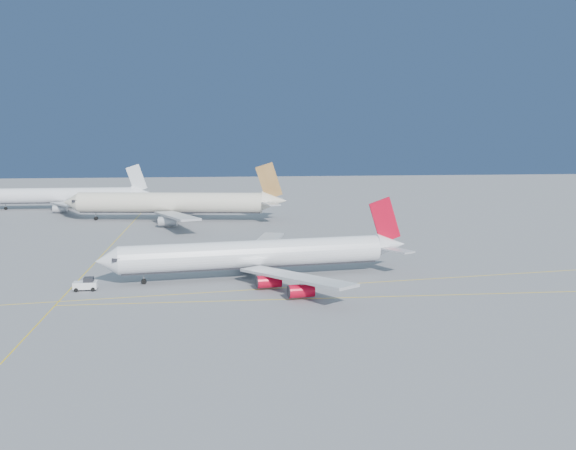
% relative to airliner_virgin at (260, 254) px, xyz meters
% --- Properties ---
extents(ground, '(500.00, 500.00, 0.00)m').
position_rel_airliner_virgin_xyz_m(ground, '(5.96, -2.20, -4.47)').
color(ground, slate).
rests_on(ground, ground).
extents(taxiway_lines, '(118.86, 140.00, 0.02)m').
position_rel_airliner_virgin_xyz_m(taxiway_lines, '(-8.75, 4.15, -4.46)').
color(taxiway_lines, yellow).
rests_on(taxiway_lines, ground).
extents(airliner_virgin, '(59.99, 53.42, 14.82)m').
position_rel_airliner_virgin_xyz_m(airliner_virgin, '(0.00, 0.00, 0.00)').
color(airliner_virgin, white).
rests_on(airliner_virgin, ground).
extents(airliner_etihad, '(68.68, 62.99, 17.93)m').
position_rel_airliner_virgin_xyz_m(airliner_etihad, '(-21.42, 76.97, 0.99)').
color(airliner_etihad, beige).
rests_on(airliner_etihad, ground).
extents(airliner_third, '(57.85, 53.51, 15.56)m').
position_rel_airliner_virgin_xyz_m(airliner_third, '(-61.02, 108.87, 0.24)').
color(airliner_third, white).
rests_on(airliner_third, ground).
extents(pushback_tug, '(4.13, 2.61, 2.29)m').
position_rel_airliner_virgin_xyz_m(pushback_tug, '(-31.07, -6.64, -3.41)').
color(pushback_tug, white).
rests_on(pushback_tug, ground).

